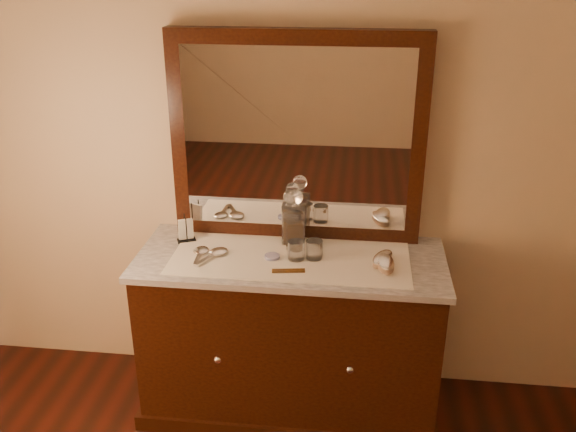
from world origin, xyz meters
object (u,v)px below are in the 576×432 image
Objects in this scene: comb at (288,271)px; napkin_rack at (186,231)px; dresser_cabinet at (290,336)px; mirror_frame at (297,138)px; decanter_left at (290,222)px; hand_mirror_inner at (216,253)px; brush_near at (385,263)px; hand_mirror_outer at (200,252)px; brush_far at (383,259)px; decanter_right at (296,225)px; pin_dish at (272,256)px.

napkin_rack is (-0.54, 0.26, 0.05)m from comb.
dresser_cabinet is 0.97m from mirror_frame.
decanter_left reaches higher than hand_mirror_inner.
comb is 0.80× the size of brush_near.
brush_near is (0.45, -0.22, -0.08)m from decanter_left.
comb is at bearing -86.92° from dresser_cabinet.
mirror_frame is 6.33× the size of hand_mirror_outer.
decanter_left reaches higher than brush_far.
decanter_right is at bearing 162.21° from brush_far.
pin_dish is 0.53× the size of napkin_rack.
brush_near is (0.42, -0.17, -0.09)m from decanter_right.
decanter_right reaches higher than hand_mirror_outer.
decanter_left is at bearing 23.84° from hand_mirror_outer.
pin_dish is 0.49× the size of comb.
decanter_left reaches higher than dresser_cabinet.
dresser_cabinet is at bearing -90.00° from mirror_frame.
pin_dish is 0.24× the size of decanter_right.
decanter_left is 1.42× the size of hand_mirror_outer.
hand_mirror_inner is (-0.35, -0.03, 0.45)m from dresser_cabinet.
mirror_frame is 0.71m from brush_near.
dresser_cabinet is 0.46m from pin_dish.
hand_mirror_inner is at bearing 152.86° from comb.
pin_dish is (-0.08, -0.27, -0.49)m from mirror_frame.
brush_near reaches higher than hand_mirror_outer.
pin_dish is at bearing 175.81° from brush_near.
napkin_rack is at bearing -165.82° from mirror_frame.
napkin_rack is at bearing 179.55° from decanter_right.
decanter_right reaches higher than decanter_left.
napkin_rack is at bearing -175.22° from decanter_left.
hand_mirror_outer is 0.89× the size of hand_mirror_inner.
pin_dish reaches higher than comb.
comb is at bearing -16.40° from hand_mirror_outer.
pin_dish is (-0.08, -0.03, 0.45)m from dresser_cabinet.
napkin_rack reaches higher than brush_far.
comb is 0.45m from hand_mirror_outer.
napkin_rack is (-0.45, 0.14, 0.04)m from pin_dish.
brush_far is at bearing -0.05° from hand_mirror_outer.
decanter_right is (0.09, 0.13, 0.11)m from pin_dish.
napkin_rack is at bearing 141.65° from hand_mirror_inner.
mirror_frame is 0.69m from brush_far.
comb is 0.28m from decanter_right.
hand_mirror_inner is at bearing 177.48° from brush_near.
napkin_rack is 0.50× the size of decanter_left.
mirror_frame is 0.70m from hand_mirror_outer.
decanter_left is at bearing -102.46° from mirror_frame.
brush_near is at bearing -4.19° from pin_dish.
brush_far reaches higher than hand_mirror_outer.
decanter_left is at bearing 154.17° from brush_near.
comb is at bearing -90.64° from decanter_right.
napkin_rack is 0.96m from brush_far.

